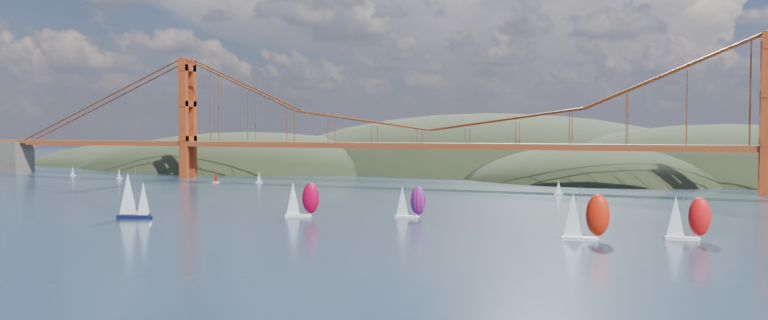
{
  "coord_description": "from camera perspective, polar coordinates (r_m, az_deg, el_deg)",
  "views": [
    {
      "loc": [
        100.91,
        -103.29,
        22.18
      ],
      "look_at": [
        17.93,
        90.0,
        13.59
      ],
      "focal_mm": 35.0,
      "sensor_mm": 36.0,
      "label": 1
    }
  ],
  "objects": [
    {
      "name": "distant_boat_2",
      "position": [
        318.72,
        -12.7,
        -1.28
      ],
      "size": [
        3.0,
        2.0,
        4.7
      ],
      "color": "silver",
      "rests_on": "ground"
    },
    {
      "name": "headlands",
      "position": [
        387.22,
        14.85,
        -2.87
      ],
      "size": [
        725.0,
        225.0,
        96.0
      ],
      "color": "black",
      "rests_on": "ground"
    },
    {
      "name": "racer_0",
      "position": [
        190.06,
        -6.31,
        -2.96
      ],
      "size": [
        8.85,
        5.63,
        9.9
      ],
      "rotation": [
        0.0,
        0.0,
        0.34
      ],
      "color": "silver",
      "rests_on": "ground"
    },
    {
      "name": "distant_boat_3",
      "position": [
        313.69,
        -9.5,
        -1.31
      ],
      "size": [
        3.0,
        2.0,
        4.7
      ],
      "color": "silver",
      "rests_on": "ground"
    },
    {
      "name": "ground",
      "position": [
        146.1,
        -20.98,
        -6.55
      ],
      "size": [
        1200.0,
        1200.0,
        0.0
      ],
      "primitive_type": "plane",
      "color": "black",
      "rests_on": "ground"
    },
    {
      "name": "sloop_navy",
      "position": [
        196.06,
        -18.61,
        -2.63
      ],
      "size": [
        8.68,
        6.26,
        12.75
      ],
      "rotation": [
        0.0,
        0.0,
        0.33
      ],
      "color": "black",
      "rests_on": "ground"
    },
    {
      "name": "racer_2",
      "position": [
        161.32,
        22.08,
        -4.06
      ],
      "size": [
        8.8,
        4.3,
        9.91
      ],
      "rotation": [
        0.0,
        0.0,
        0.15
      ],
      "color": "silver",
      "rests_on": "ground"
    },
    {
      "name": "distant_boat_0",
      "position": [
        387.69,
        -22.63,
        -0.77
      ],
      "size": [
        3.0,
        2.0,
        4.7
      ],
      "color": "silver",
      "rests_on": "ground"
    },
    {
      "name": "distant_boat_1",
      "position": [
        354.53,
        -19.53,
        -0.99
      ],
      "size": [
        3.0,
        2.0,
        4.7
      ],
      "color": "silver",
      "rests_on": "ground"
    },
    {
      "name": "distant_boat_8",
      "position": [
        261.36,
        13.16,
        -2.06
      ],
      "size": [
        3.0,
        2.0,
        4.7
      ],
      "color": "silver",
      "rests_on": "ground"
    },
    {
      "name": "racer_1",
      "position": [
        154.16,
        15.04,
        -4.13
      ],
      "size": [
        9.47,
        4.77,
        10.65
      ],
      "rotation": [
        0.0,
        0.0,
        0.17
      ],
      "color": "silver",
      "rests_on": "ground"
    },
    {
      "name": "racer_rwb",
      "position": [
        186.8,
        1.98,
        -3.17
      ],
      "size": [
        7.96,
        3.57,
        9.01
      ],
      "rotation": [
        0.0,
        0.0,
        0.11
      ],
      "color": "silver",
      "rests_on": "ground"
    },
    {
      "name": "bridge",
      "position": [
        301.49,
        3.32,
        4.24
      ],
      "size": [
        552.0,
        12.0,
        55.0
      ],
      "color": "brown",
      "rests_on": "ground"
    }
  ]
}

